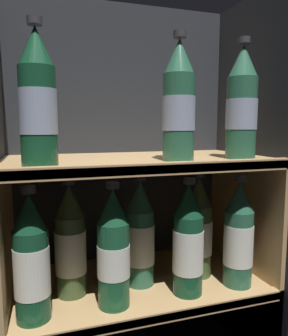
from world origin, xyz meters
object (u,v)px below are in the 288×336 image
object	(u,v)px
bottle_upper_front_2	(242,105)
bottle_lower_back_1	(142,236)
bottle_upper_front_0	(38,101)
bottle_lower_back_2	(199,230)
bottle_lower_front_0	(32,262)
bottle_lower_front_1	(114,251)
bottle_lower_front_3	(239,237)
bottle_upper_front_1	(179,104)
bottle_lower_back_0	(70,244)
bottle_lower_front_2	(188,243)

from	to	relation	value
bottle_upper_front_2	bottle_lower_back_1	xyz separation A→B (m)	(-0.22, 0.08, -0.32)
bottle_upper_front_0	bottle_lower_back_2	world-z (taller)	bottle_upper_front_0
bottle_upper_front_0	bottle_lower_back_1	size ratio (longest dim) A/B	1.00
bottle_upper_front_0	bottle_lower_front_0	distance (m)	0.32
bottle_lower_front_1	bottle_upper_front_0	bearing A→B (deg)	180.00
bottle_lower_front_1	bottle_lower_front_3	bearing A→B (deg)	0.00
bottle_upper_front_1	bottle_lower_back_0	distance (m)	0.40
bottle_upper_front_1	bottle_lower_front_1	xyz separation A→B (m)	(-0.15, 0.00, -0.32)
bottle_upper_front_0	bottle_lower_front_0	xyz separation A→B (m)	(-0.02, 0.00, -0.32)
bottle_upper_front_0	bottle_upper_front_1	world-z (taller)	same
bottle_lower_front_0	bottle_lower_front_2	size ratio (longest dim) A/B	1.00
bottle_lower_front_1	bottle_lower_back_0	distance (m)	0.12
bottle_lower_front_3	bottle_lower_back_0	bearing A→B (deg)	168.67
bottle_lower_front_1	bottle_lower_front_3	distance (m)	0.31
bottle_lower_back_0	bottle_lower_front_2	bearing A→B (deg)	-16.94
bottle_upper_front_2	bottle_lower_front_0	size ratio (longest dim) A/B	1.00
bottle_lower_front_1	bottle_lower_back_2	world-z (taller)	same
bottle_upper_front_1	bottle_lower_front_1	bearing A→B (deg)	180.00
bottle_upper_front_2	bottle_lower_front_3	world-z (taller)	bottle_upper_front_2
bottle_upper_front_2	bottle_lower_front_3	bearing A→B (deg)	0.00
bottle_lower_front_2	bottle_lower_back_2	distance (m)	0.10
bottle_lower_front_0	bottle_lower_back_1	size ratio (longest dim) A/B	1.00
bottle_lower_front_0	bottle_lower_back_2	xyz separation A→B (m)	(0.41, 0.08, 0.00)
bottle_lower_back_0	bottle_lower_back_2	distance (m)	0.33
bottle_lower_back_1	bottle_lower_back_2	bearing A→B (deg)	0.00
bottle_lower_front_1	bottle_lower_front_3	size ratio (longest dim) A/B	1.00
bottle_lower_front_2	bottle_lower_back_0	xyz separation A→B (m)	(-0.26, 0.08, 0.00)
bottle_lower_front_2	bottle_upper_front_0	bearing A→B (deg)	180.00
bottle_lower_front_0	bottle_lower_back_1	xyz separation A→B (m)	(0.26, 0.08, 0.00)
bottle_lower_front_1	bottle_lower_front_3	world-z (taller)	same
bottle_upper_front_2	bottle_lower_front_2	xyz separation A→B (m)	(-0.13, 0.00, -0.32)
bottle_lower_back_0	bottle_lower_back_2	size ratio (longest dim) A/B	1.00
bottle_lower_back_0	bottle_lower_back_2	bearing A→B (deg)	0.00
bottle_upper_front_1	bottle_lower_back_0	xyz separation A→B (m)	(-0.23, 0.08, -0.32)
bottle_upper_front_1	bottle_lower_front_2	xyz separation A→B (m)	(0.03, 0.00, -0.32)
bottle_lower_front_1	bottle_lower_back_0	xyz separation A→B (m)	(-0.08, 0.08, -0.00)
bottle_upper_front_1	bottle_lower_front_1	world-z (taller)	bottle_upper_front_1
bottle_lower_front_1	bottle_lower_front_2	bearing A→B (deg)	0.00
bottle_upper_front_0	bottle_lower_front_1	size ratio (longest dim) A/B	1.00
bottle_upper_front_1	bottle_lower_back_0	world-z (taller)	bottle_upper_front_1
bottle_upper_front_2	bottle_lower_back_0	distance (m)	0.51
bottle_lower_front_3	bottle_lower_back_1	xyz separation A→B (m)	(-0.23, 0.08, 0.00)
bottle_upper_front_2	bottle_lower_back_1	world-z (taller)	bottle_upper_front_2
bottle_upper_front_1	bottle_lower_back_2	bearing A→B (deg)	39.54
bottle_upper_front_2	bottle_lower_front_2	distance (m)	0.34
bottle_upper_front_0	bottle_lower_front_1	world-z (taller)	bottle_upper_front_0
bottle_lower_front_3	bottle_lower_back_0	xyz separation A→B (m)	(-0.40, 0.08, 0.00)
bottle_upper_front_1	bottle_lower_front_3	distance (m)	0.36
bottle_lower_front_0	bottle_upper_front_2	bearing A→B (deg)	0.00
bottle_lower_front_0	bottle_lower_front_2	bearing A→B (deg)	0.00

